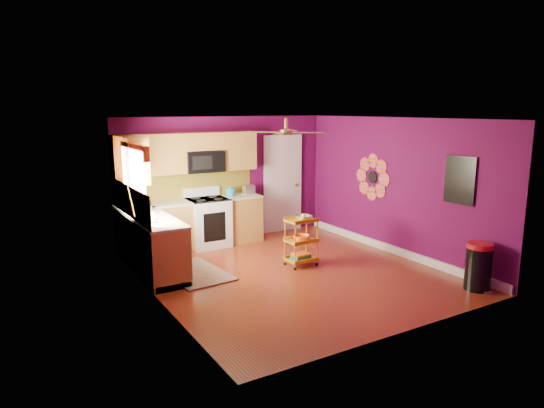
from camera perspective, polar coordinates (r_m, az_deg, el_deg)
ground at (r=8.06m, az=2.35°, el=-8.07°), size 5.00×5.00×0.00m
room_envelope at (r=7.69m, az=2.62°, el=3.53°), size 4.54×5.04×2.52m
lower_cabinets at (r=8.94m, az=-11.36°, el=-3.43°), size 2.81×2.31×0.94m
electric_range at (r=9.52m, az=-7.57°, el=-2.09°), size 0.76×0.66×1.13m
upper_cabinetry at (r=9.07m, az=-11.82°, el=5.54°), size 2.80×2.30×1.26m
left_window at (r=7.72m, az=-15.94°, el=3.93°), size 0.08×1.35×1.08m
panel_door at (r=10.54m, az=1.25°, el=2.29°), size 0.95×0.11×2.15m
right_wall_art at (r=8.87m, az=15.84°, el=2.91°), size 0.04×2.74×1.04m
ceiling_fan at (r=7.78m, az=1.68°, el=8.50°), size 1.01×1.01×0.26m
shag_rug at (r=8.12m, az=-9.18°, el=-7.96°), size 0.98×1.48×0.02m
rolling_cart at (r=8.28m, az=3.48°, el=-4.15°), size 0.51×0.37×0.91m
trash_can at (r=7.84m, az=23.11°, el=-6.79°), size 0.49×0.49×0.71m
teal_kettle at (r=9.68m, az=-4.90°, el=1.45°), size 0.18×0.18×0.21m
toaster at (r=9.88m, az=-2.74°, el=1.71°), size 0.22×0.15×0.18m
soap_bottle_a at (r=7.81m, az=-14.08°, el=-1.17°), size 0.08×0.08×0.18m
soap_bottle_b at (r=8.17m, az=-14.56°, el=-0.71°), size 0.13×0.13×0.17m
counter_dish at (r=8.60m, az=-14.82°, el=-0.47°), size 0.27×0.27×0.07m
counter_cup at (r=7.60m, az=-13.81°, el=-1.78°), size 0.13×0.13×0.10m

